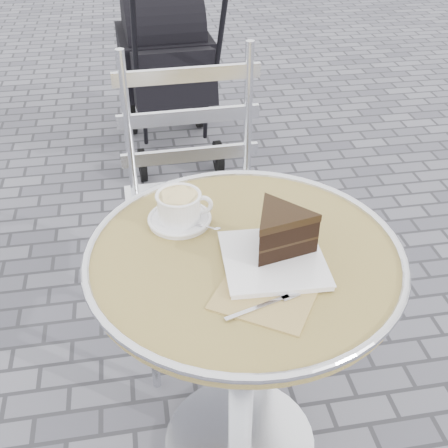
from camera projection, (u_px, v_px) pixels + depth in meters
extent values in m
plane|color=slate|center=(239.00, 445.00, 1.67)|extent=(80.00, 80.00, 0.00)
cylinder|color=silver|center=(239.00, 442.00, 1.67)|extent=(0.44, 0.44, 0.03)
cylinder|color=silver|center=(242.00, 363.00, 1.46)|extent=(0.07, 0.07, 0.67)
cylinder|color=tan|center=(244.00, 258.00, 1.26)|extent=(0.70, 0.70, 0.03)
torus|color=silver|center=(245.00, 253.00, 1.25)|extent=(0.72, 0.72, 0.02)
cylinder|color=white|center=(180.00, 220.00, 1.35)|extent=(0.15, 0.15, 0.01)
cylinder|color=white|center=(179.00, 207.00, 1.32)|extent=(0.11, 0.11, 0.06)
torus|color=white|center=(202.00, 205.00, 1.33)|extent=(0.05, 0.01, 0.05)
cylinder|color=beige|center=(178.00, 196.00, 1.31)|extent=(0.09, 0.09, 0.01)
cube|color=tan|center=(267.00, 291.00, 1.14)|extent=(0.27, 0.27, 0.00)
cube|color=white|center=(273.00, 260.00, 1.21)|extent=(0.22, 0.22, 0.01)
cylinder|color=silver|center=(152.00, 331.00, 1.71)|extent=(0.03, 0.03, 0.50)
cylinder|color=silver|center=(272.00, 314.00, 1.77)|extent=(0.03, 0.03, 0.50)
cylinder|color=silver|center=(142.00, 255.00, 2.01)|extent=(0.03, 0.03, 0.50)
cylinder|color=silver|center=(245.00, 242.00, 2.07)|extent=(0.03, 0.03, 0.50)
cube|color=silver|center=(201.00, 219.00, 1.74)|extent=(0.46, 0.46, 0.02)
cube|color=black|center=(169.00, 73.00, 2.93)|extent=(0.43, 0.65, 0.38)
cylinder|color=black|center=(143.00, 165.00, 2.88)|extent=(0.04, 0.17, 0.17)
cylinder|color=black|center=(218.00, 157.00, 2.95)|extent=(0.04, 0.17, 0.17)
cylinder|color=black|center=(132.00, 112.00, 3.30)|extent=(0.05, 0.27, 0.27)
cylinder|color=black|center=(198.00, 105.00, 3.38)|extent=(0.05, 0.27, 0.27)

